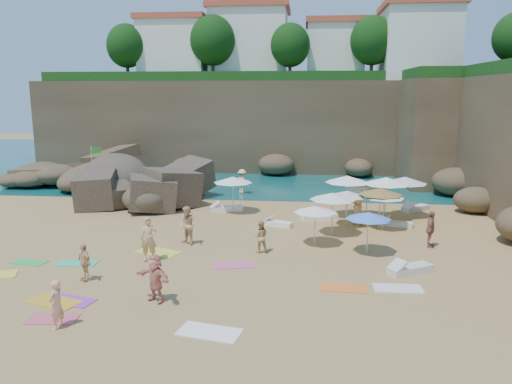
# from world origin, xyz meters

# --- Properties ---
(ground) EXTENTS (120.00, 120.00, 0.00)m
(ground) POSITION_xyz_m (0.00, 0.00, 0.00)
(ground) COLOR tan
(ground) RESTS_ON ground
(seawater) EXTENTS (120.00, 120.00, 0.00)m
(seawater) POSITION_xyz_m (0.00, 30.00, 0.00)
(seawater) COLOR #0C4751
(seawater) RESTS_ON ground
(cliff_back) EXTENTS (44.00, 8.00, 8.00)m
(cliff_back) POSITION_xyz_m (2.00, 25.00, 4.00)
(cliff_back) COLOR brown
(cliff_back) RESTS_ON ground
(cliff_corner) EXTENTS (10.00, 12.00, 8.00)m
(cliff_corner) POSITION_xyz_m (17.00, 20.00, 4.00)
(cliff_corner) COLOR brown
(cliff_corner) RESTS_ON ground
(rock_promontory) EXTENTS (12.00, 7.00, 2.00)m
(rock_promontory) POSITION_xyz_m (-11.00, 16.00, 0.00)
(rock_promontory) COLOR brown
(rock_promontory) RESTS_ON ground
(clifftop_buildings) EXTENTS (28.48, 9.48, 7.00)m
(clifftop_buildings) POSITION_xyz_m (2.96, 25.79, 11.24)
(clifftop_buildings) COLOR white
(clifftop_buildings) RESTS_ON cliff_back
(clifftop_trees) EXTENTS (35.60, 23.82, 4.40)m
(clifftop_trees) POSITION_xyz_m (4.78, 19.52, 11.26)
(clifftop_trees) COLOR #11380F
(clifftop_trees) RESTS_ON ground
(marina_masts) EXTENTS (3.10, 0.10, 6.00)m
(marina_masts) POSITION_xyz_m (-16.50, 30.00, 3.00)
(marina_masts) COLOR white
(marina_masts) RESTS_ON ground
(rock_outcrop) EXTENTS (7.18, 5.49, 2.80)m
(rock_outcrop) POSITION_xyz_m (-5.29, 8.21, 0.00)
(rock_outcrop) COLOR brown
(rock_outcrop) RESTS_ON ground
(flag_pole) EXTENTS (0.66, 0.27, 3.49)m
(flag_pole) POSITION_xyz_m (-9.73, 10.18, 2.23)
(flag_pole) COLOR silver
(flag_pole) RESTS_ON ground
(parasol_0) EXTENTS (2.29, 2.29, 2.16)m
(parasol_0) POSITION_xyz_m (0.28, 6.59, 1.99)
(parasol_0) COLOR silver
(parasol_0) RESTS_ON ground
(parasol_1) EXTENTS (2.03, 2.03, 1.92)m
(parasol_1) POSITION_xyz_m (8.05, 6.47, 1.76)
(parasol_1) COLOR silver
(parasol_1) RESTS_ON ground
(parasol_2) EXTENTS (2.46, 2.46, 2.33)m
(parasol_2) POSITION_xyz_m (10.13, 6.54, 2.14)
(parasol_2) COLOR silver
(parasol_2) RESTS_ON ground
(parasol_3) EXTENTS (2.02, 2.02, 1.91)m
(parasol_3) POSITION_xyz_m (6.73, 4.21, 1.76)
(parasol_3) COLOR silver
(parasol_3) RESTS_ON ground
(parasol_4) EXTENTS (2.55, 2.55, 2.41)m
(parasol_4) POSITION_xyz_m (8.98, 5.78, 2.21)
(parasol_4) COLOR silver
(parasol_4) RESTS_ON ground
(parasol_5) EXTENTS (2.27, 2.27, 2.15)m
(parasol_5) POSITION_xyz_m (5.86, 2.43, 1.97)
(parasol_5) COLOR silver
(parasol_5) RESTS_ON ground
(parasol_6) EXTENTS (2.26, 2.26, 2.13)m
(parasol_6) POSITION_xyz_m (8.41, 4.01, 1.96)
(parasol_6) COLOR silver
(parasol_6) RESTS_ON ground
(parasol_7) EXTENTS (2.53, 2.53, 2.40)m
(parasol_7) POSITION_xyz_m (6.88, 6.21, 2.20)
(parasol_7) COLOR silver
(parasol_7) RESTS_ON ground
(parasol_8) EXTENTS (2.11, 2.11, 1.99)m
(parasol_8) POSITION_xyz_m (8.55, 3.75, 1.83)
(parasol_8) COLOR silver
(parasol_8) RESTS_ON ground
(parasol_9) EXTENTS (1.99, 1.99, 1.88)m
(parasol_9) POSITION_xyz_m (4.98, 0.60, 1.73)
(parasol_9) COLOR silver
(parasol_9) RESTS_ON ground
(parasol_10) EXTENTS (2.00, 2.00, 1.90)m
(parasol_10) POSITION_xyz_m (7.26, -0.46, 1.74)
(parasol_10) COLOR silver
(parasol_10) RESTS_ON ground
(lounger_0) EXTENTS (2.02, 1.11, 0.30)m
(lounger_0) POSITION_xyz_m (-0.18, 6.99, 0.15)
(lounger_0) COLOR white
(lounger_0) RESTS_ON ground
(lounger_1) EXTENTS (2.10, 1.19, 0.31)m
(lounger_1) POSITION_xyz_m (5.34, 5.52, 0.16)
(lounger_1) COLOR white
(lounger_1) RESTS_ON ground
(lounger_2) EXTENTS (1.86, 1.70, 0.29)m
(lounger_2) POSITION_xyz_m (11.16, 8.15, 0.15)
(lounger_2) COLOR silver
(lounger_2) RESTS_ON ground
(lounger_3) EXTENTS (1.68, 1.09, 0.25)m
(lounger_3) POSITION_xyz_m (3.08, 3.86, 0.12)
(lounger_3) COLOR white
(lounger_3) RESTS_ON ground
(lounger_4) EXTENTS (1.76, 0.97, 0.26)m
(lounger_4) POSITION_xyz_m (9.40, 4.42, 0.13)
(lounger_4) COLOR silver
(lounger_4) RESTS_ON ground
(lounger_5) EXTENTS (1.94, 1.50, 0.29)m
(lounger_5) POSITION_xyz_m (8.69, -2.70, 0.15)
(lounger_5) COLOR silver
(lounger_5) RESTS_ON ground
(towel_1) EXTENTS (1.61, 0.90, 0.03)m
(towel_1) POSITION_xyz_m (-3.35, -8.04, 0.01)
(towel_1) COLOR #CB4F64
(towel_1) RESTS_ON ground
(towel_2) EXTENTS (2.01, 1.46, 0.03)m
(towel_2) POSITION_xyz_m (-3.96, -6.78, 0.02)
(towel_2) COLOR gold
(towel_2) RESTS_ON ground
(towel_3) EXTENTS (1.72, 0.94, 0.03)m
(towel_3) POSITION_xyz_m (-4.94, -2.92, 0.01)
(towel_3) COLOR #36BD7E
(towel_3) RESTS_ON ground
(towel_5) EXTENTS (2.01, 1.29, 0.03)m
(towel_5) POSITION_xyz_m (1.74, -8.42, 0.02)
(towel_5) COLOR white
(towel_5) RESTS_ON ground
(towel_6) EXTENTS (1.73, 1.16, 0.03)m
(towel_6) POSITION_xyz_m (-3.39, -6.64, 0.01)
(towel_6) COLOR purple
(towel_6) RESTS_ON ground
(towel_9) EXTENTS (1.80, 1.16, 0.03)m
(towel_9) POSITION_xyz_m (1.61, -2.54, 0.01)
(towel_9) COLOR #DD568F
(towel_9) RESTS_ON ground
(towel_10) EXTENTS (1.72, 0.92, 0.03)m
(towel_10) POSITION_xyz_m (5.92, -4.56, 0.01)
(towel_10) COLOR orange
(towel_10) RESTS_ON ground
(towel_11) EXTENTS (1.57, 0.98, 0.03)m
(towel_11) POSITION_xyz_m (-6.98, -3.02, 0.01)
(towel_11) COLOR green
(towel_11) RESTS_ON ground
(towel_12) EXTENTS (2.17, 1.64, 0.03)m
(towel_12) POSITION_xyz_m (-1.97, -1.16, 0.02)
(towel_12) COLOR #D4E33B
(towel_12) RESTS_ON ground
(towel_13) EXTENTS (1.76, 0.90, 0.03)m
(towel_13) POSITION_xyz_m (7.92, -4.41, 0.02)
(towel_13) COLOR silver
(towel_13) RESTS_ON ground
(person_stand_1) EXTENTS (0.75, 0.61, 1.46)m
(person_stand_1) POSITION_xyz_m (2.57, -0.71, 0.73)
(person_stand_1) COLOR tan
(person_stand_1) RESTS_ON ground
(person_stand_2) EXTENTS (1.18, 1.02, 1.73)m
(person_stand_2) POSITION_xyz_m (0.10, 12.31, 0.87)
(person_stand_2) COLOR #F8D28D
(person_stand_2) RESTS_ON ground
(person_stand_3) EXTENTS (0.67, 1.07, 1.70)m
(person_stand_3) POSITION_xyz_m (10.27, 0.83, 0.85)
(person_stand_3) COLOR #9C5F4E
(person_stand_3) RESTS_ON ground
(person_stand_4) EXTENTS (0.72, 0.88, 1.58)m
(person_stand_4) POSITION_xyz_m (7.34, 4.48, 0.79)
(person_stand_4) COLOR tan
(person_stand_4) RESTS_ON ground
(person_stand_5) EXTENTS (1.67, 1.10, 1.75)m
(person_stand_5) POSITION_xyz_m (-2.86, 11.82, 0.87)
(person_stand_5) COLOR tan
(person_stand_5) RESTS_ON ground
(person_stand_6) EXTENTS (0.45, 0.61, 1.53)m
(person_stand_6) POSITION_xyz_m (-2.89, -8.57, 0.76)
(person_stand_6) COLOR #F6A48C
(person_stand_6) RESTS_ON ground
(person_lie_1) EXTENTS (1.51, 1.63, 0.35)m
(person_lie_1) POSITION_xyz_m (-3.74, -4.77, 0.17)
(person_lie_1) COLOR #E6BC83
(person_lie_1) RESTS_ON ground
(person_lie_3) EXTENTS (2.13, 2.17, 0.44)m
(person_lie_3) POSITION_xyz_m (-0.50, -6.39, 0.22)
(person_lie_3) COLOR #E18A76
(person_lie_3) RESTS_ON ground
(person_lie_4) EXTENTS (0.94, 1.97, 0.45)m
(person_lie_4) POSITION_xyz_m (-1.99, -2.38, 0.23)
(person_lie_4) COLOR tan
(person_lie_4) RESTS_ON ground
(person_lie_5) EXTENTS (1.71, 1.97, 0.68)m
(person_lie_5) POSITION_xyz_m (-0.92, 0.08, 0.34)
(person_lie_5) COLOR tan
(person_lie_5) RESTS_ON ground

